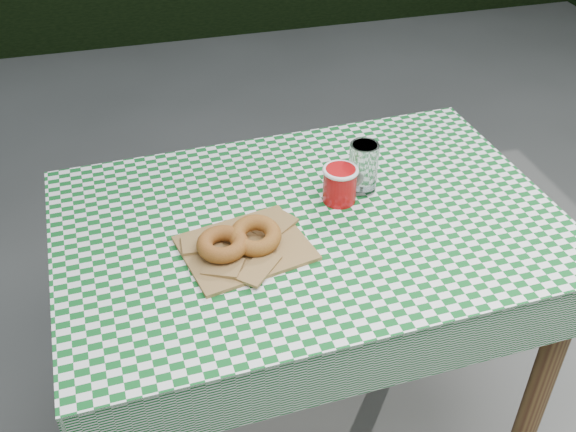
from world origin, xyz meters
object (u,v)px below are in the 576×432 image
at_px(paper_bag, 245,247).
at_px(coffee_mug, 340,185).
at_px(table, 307,334).
at_px(drinking_glass, 363,167).

distance_m(paper_bag, coffee_mug, 0.28).
height_order(table, paper_bag, paper_bag).
bearing_deg(drinking_glass, paper_bag, -154.68).
bearing_deg(table, paper_bag, -159.91).
xyz_separation_m(coffee_mug, drinking_glass, (0.07, 0.03, 0.02)).
relative_size(coffee_mug, drinking_glass, 1.25).
bearing_deg(paper_bag, table, 22.68).
bearing_deg(drinking_glass, coffee_mug, -156.37).
bearing_deg(paper_bag, drinking_glass, 25.32).
xyz_separation_m(table, drinking_glass, (0.16, 0.08, 0.44)).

